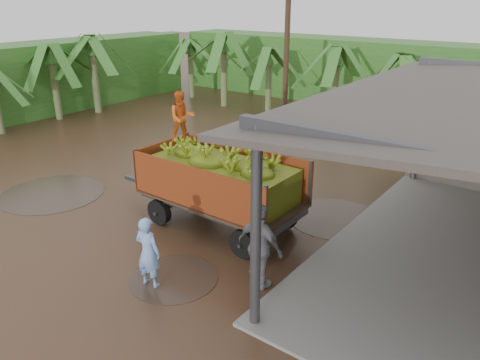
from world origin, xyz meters
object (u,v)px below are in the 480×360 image
object	(u,v)px
man_grey	(260,247)
utility_pole	(287,34)
banana_trailer	(220,181)
man_blue	(148,252)

from	to	relation	value
man_grey	utility_pole	xyz separation A→B (m)	(-6.14, 10.85, 3.36)
utility_pole	man_grey	bearing A→B (deg)	-60.51
banana_trailer	man_blue	bearing A→B (deg)	-79.69
man_blue	man_grey	world-z (taller)	man_grey
banana_trailer	utility_pole	distance (m)	10.30
man_blue	utility_pole	xyz separation A→B (m)	(-4.20, 12.26, 3.51)
man_blue	utility_pole	world-z (taller)	utility_pole
man_blue	utility_pole	bearing A→B (deg)	-79.66
man_blue	man_grey	xyz separation A→B (m)	(1.94, 1.41, 0.15)
man_blue	man_grey	bearing A→B (deg)	-152.61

